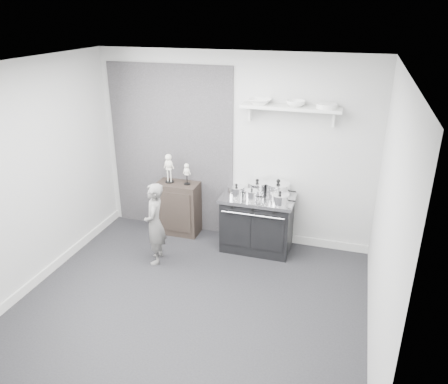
{
  "coord_description": "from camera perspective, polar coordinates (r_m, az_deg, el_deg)",
  "views": [
    {
      "loc": [
        1.61,
        -3.93,
        3.21
      ],
      "look_at": [
        0.12,
        0.95,
        1.05
      ],
      "focal_mm": 35.0,
      "sensor_mm": 36.0,
      "label": 1
    }
  ],
  "objects": [
    {
      "name": "plate_stack",
      "position": [
        5.72,
        13.27,
        10.89
      ],
      "size": [
        0.26,
        0.26,
        0.06
      ],
      "primitive_type": "cylinder",
      "color": "white",
      "rests_on": "wall_shelf"
    },
    {
      "name": "skeleton_torso",
      "position": [
        6.38,
        -4.89,
        2.56
      ],
      "size": [
        0.1,
        0.07,
        0.37
      ],
      "primitive_type": null,
      "color": "silver",
      "rests_on": "side_cabinet"
    },
    {
      "name": "wall_shelf",
      "position": [
        5.79,
        8.7,
        10.74
      ],
      "size": [
        1.3,
        0.26,
        0.24
      ],
      "color": "silver",
      "rests_on": "room_shell"
    },
    {
      "name": "side_cabinet",
      "position": [
        6.66,
        -5.92,
        -2.07
      ],
      "size": [
        0.62,
        0.36,
        0.81
      ],
      "primitive_type": "cube",
      "color": "black",
      "rests_on": "ground"
    },
    {
      "name": "pot_back_right",
      "position": [
        6.06,
        7.06,
        0.38
      ],
      "size": [
        0.42,
        0.33,
        0.24
      ],
      "color": "silver",
      "rests_on": "stove"
    },
    {
      "name": "stove",
      "position": [
        6.19,
        4.35,
        -3.99
      ],
      "size": [
        1.01,
        0.63,
        0.81
      ],
      "color": "black",
      "rests_on": "ground"
    },
    {
      "name": "pot_front_right",
      "position": [
        5.81,
        7.29,
        -0.89
      ],
      "size": [
        0.34,
        0.25,
        0.18
      ],
      "color": "silver",
      "rests_on": "stove"
    },
    {
      "name": "skeleton_full",
      "position": [
        6.46,
        -7.23,
        3.38
      ],
      "size": [
        0.14,
        0.09,
        0.51
      ],
      "primitive_type": null,
      "color": "silver",
      "rests_on": "side_cabinet"
    },
    {
      "name": "pot_front_left",
      "position": [
        5.97,
        1.63,
        0.06
      ],
      "size": [
        0.31,
        0.23,
        0.19
      ],
      "color": "silver",
      "rests_on": "stove"
    },
    {
      "name": "pot_front_center",
      "position": [
        5.89,
        3.63,
        -0.4
      ],
      "size": [
        0.26,
        0.18,
        0.17
      ],
      "color": "silver",
      "rests_on": "stove"
    },
    {
      "name": "child",
      "position": [
        5.87,
        -9.03,
        -4.11
      ],
      "size": [
        0.38,
        0.48,
        1.13
      ],
      "primitive_type": "imported",
      "rotation": [
        0.0,
        0.0,
        -1.27
      ],
      "color": "slate",
      "rests_on": "ground"
    },
    {
      "name": "bowl_small",
      "position": [
        5.76,
        9.33,
        11.35
      ],
      "size": [
        0.25,
        0.25,
        0.08
      ],
      "primitive_type": "imported",
      "color": "white",
      "rests_on": "wall_shelf"
    },
    {
      "name": "ground",
      "position": [
        5.32,
        -4.39,
        -14.2
      ],
      "size": [
        4.0,
        4.0,
        0.0
      ],
      "primitive_type": "plane",
      "color": "black",
      "rests_on": "ground"
    },
    {
      "name": "room_shell",
      "position": [
        4.69,
        -5.35,
        3.3
      ],
      "size": [
        4.02,
        3.62,
        2.71
      ],
      "color": "#B6B6B4",
      "rests_on": "ground"
    },
    {
      "name": "pot_back_left",
      "position": [
        6.14,
        4.35,
        0.65
      ],
      "size": [
        0.36,
        0.28,
        0.2
      ],
      "color": "silver",
      "rests_on": "stove"
    },
    {
      "name": "bowl_large",
      "position": [
        5.84,
        4.72,
        11.71
      ],
      "size": [
        0.3,
        0.3,
        0.07
      ],
      "primitive_type": "imported",
      "color": "white",
      "rests_on": "wall_shelf"
    }
  ]
}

